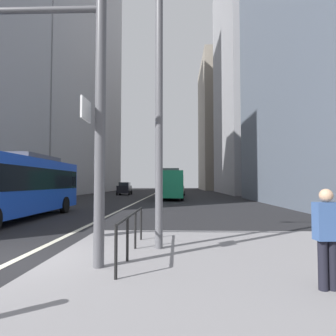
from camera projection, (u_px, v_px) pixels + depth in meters
ground_plane at (134, 204)px, 27.01m from camera, size 160.00×160.00×0.00m
median_island at (260, 276)px, 5.88m from camera, size 9.00×10.00×0.15m
lane_centre_line at (145, 198)px, 36.99m from camera, size 0.20×80.00×0.01m
office_tower_left_mid at (47, 25)px, 46.45m from camera, size 10.01×19.10×51.98m
office_tower_left_far at (91, 74)px, 70.32m from camera, size 10.29×20.09×54.15m
office_tower_right_near at (325, 11)px, 27.01m from camera, size 10.28×22.71×34.17m
office_tower_right_mid at (249, 77)px, 55.21m from camera, size 10.26×24.10×42.23m
office_tower_right_far at (225, 126)px, 83.76m from camera, size 13.10×24.12×34.95m
city_bus_blue_oncoming at (14, 183)px, 15.12m from camera, size 2.83×11.87×3.40m
city_bus_red_receding at (171, 183)px, 35.09m from camera, size 2.85×10.74×3.40m
car_oncoming_mid at (125, 188)px, 46.94m from camera, size 2.18×4.56×1.94m
car_receding_near at (178, 189)px, 44.93m from camera, size 2.07×4.47×1.94m
traffic_signal_gantry at (14, 78)px, 6.42m from camera, size 5.59×0.65×6.00m
street_lamp_post at (159, 56)px, 8.21m from camera, size 5.50×0.32×8.00m
pedestrian_railing at (132, 225)px, 7.33m from camera, size 0.06×3.83×0.98m
pedestrian_waiting at (327, 234)px, 4.91m from camera, size 0.39×0.26×1.62m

